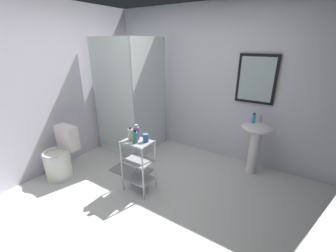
% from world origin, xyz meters
% --- Properties ---
extents(ground_plane, '(4.20, 4.20, 0.02)m').
position_xyz_m(ground_plane, '(0.00, 0.00, -0.01)').
color(ground_plane, silver).
extents(wall_back, '(4.20, 0.14, 2.50)m').
position_xyz_m(wall_back, '(0.01, 1.85, 1.25)').
color(wall_back, silver).
rests_on(wall_back, ground_plane).
extents(wall_left, '(0.10, 4.20, 2.50)m').
position_xyz_m(wall_left, '(-1.85, 0.00, 1.25)').
color(wall_left, silver).
rests_on(wall_left, ground_plane).
extents(shower_stall, '(0.92, 0.92, 2.00)m').
position_xyz_m(shower_stall, '(-1.19, 1.18, 0.46)').
color(shower_stall, white).
rests_on(shower_stall, ground_plane).
extents(pedestal_sink, '(0.46, 0.37, 0.81)m').
position_xyz_m(pedestal_sink, '(0.92, 1.52, 0.58)').
color(pedestal_sink, white).
rests_on(pedestal_sink, ground_plane).
extents(sink_faucet, '(0.03, 0.03, 0.10)m').
position_xyz_m(sink_faucet, '(0.92, 1.64, 0.86)').
color(sink_faucet, silver).
rests_on(sink_faucet, pedestal_sink).
extents(toilet, '(0.37, 0.49, 0.76)m').
position_xyz_m(toilet, '(-1.48, -0.13, 0.31)').
color(toilet, white).
rests_on(toilet, ground_plane).
extents(storage_cart, '(0.38, 0.28, 0.74)m').
position_xyz_m(storage_cart, '(-0.28, 0.24, 0.44)').
color(storage_cart, silver).
rests_on(storage_cart, ground_plane).
extents(hand_soap_bottle, '(0.05, 0.05, 0.15)m').
position_xyz_m(hand_soap_bottle, '(0.85, 1.54, 0.88)').
color(hand_soap_bottle, '#389ED1').
rests_on(hand_soap_bottle, pedestal_sink).
extents(lotion_bottle_white, '(0.07, 0.07, 0.18)m').
position_xyz_m(lotion_bottle_white, '(-0.36, 0.22, 0.82)').
color(lotion_bottle_white, white).
rests_on(lotion_bottle_white, storage_cart).
extents(body_wash_bottle_green, '(0.06, 0.06, 0.18)m').
position_xyz_m(body_wash_bottle_green, '(-0.27, 0.19, 0.82)').
color(body_wash_bottle_green, '#338D65').
rests_on(body_wash_bottle_green, storage_cart).
extents(conditioner_bottle_purple, '(0.07, 0.07, 0.20)m').
position_xyz_m(conditioner_bottle_purple, '(-0.32, 0.29, 0.83)').
color(conditioner_bottle_purple, purple).
rests_on(conditioner_bottle_purple, storage_cart).
extents(rinse_cup, '(0.07, 0.07, 0.11)m').
position_xyz_m(rinse_cup, '(-0.17, 0.29, 0.79)').
color(rinse_cup, '#3870B2').
rests_on(rinse_cup, storage_cart).
extents(bath_mat, '(0.60, 0.40, 0.02)m').
position_xyz_m(bath_mat, '(-0.70, 0.54, 0.01)').
color(bath_mat, gray).
rests_on(bath_mat, ground_plane).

